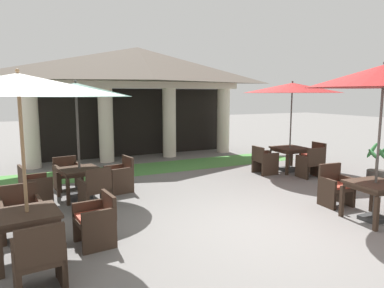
# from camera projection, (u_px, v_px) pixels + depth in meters

# --- Properties ---
(ground_plane) EXTENTS (60.00, 60.00, 0.00)m
(ground_plane) POSITION_uv_depth(u_px,v_px,m) (269.00, 228.00, 6.31)
(ground_plane) COLOR slate
(background_pavilion) EXTENTS (8.43, 2.61, 4.05)m
(background_pavilion) POSITION_uv_depth(u_px,v_px,m) (137.00, 76.00, 12.67)
(background_pavilion) COLOR beige
(background_pavilion) RESTS_ON ground
(lawn_strip) EXTENTS (10.23, 1.76, 0.01)m
(lawn_strip) POSITION_uv_depth(u_px,v_px,m) (156.00, 168.00, 11.48)
(lawn_strip) COLOR #47843D
(lawn_strip) RESTS_ON ground
(patio_table_near_foreground) EXTENTS (0.94, 0.94, 0.74)m
(patio_table_near_foreground) POSITION_uv_depth(u_px,v_px,m) (375.00, 188.00, 6.60)
(patio_table_near_foreground) COLOR #38281E
(patio_table_near_foreground) RESTS_ON ground
(patio_umbrella_near_foreground) EXTENTS (2.73, 2.73, 2.98)m
(patio_umbrella_near_foreground) POSITION_uv_depth(u_px,v_px,m) (384.00, 77.00, 6.31)
(patio_umbrella_near_foreground) COLOR #2D2D2D
(patio_umbrella_near_foreground) RESTS_ON ground
(patio_chair_near_foreground_north) EXTENTS (0.63, 0.56, 0.89)m
(patio_chair_near_foreground_north) POSITION_uv_depth(u_px,v_px,m) (335.00, 187.00, 7.56)
(patio_chair_near_foreground_north) COLOR #38281E
(patio_chair_near_foreground_north) RESTS_ON ground
(patio_table_mid_left) EXTENTS (0.97, 0.97, 0.75)m
(patio_table_mid_left) POSITION_uv_depth(u_px,v_px,m) (290.00, 151.00, 10.92)
(patio_table_mid_left) COLOR #38281E
(patio_table_mid_left) RESTS_ON ground
(patio_umbrella_mid_left) EXTENTS (2.97, 2.97, 2.80)m
(patio_umbrella_mid_left) POSITION_uv_depth(u_px,v_px,m) (292.00, 89.00, 10.65)
(patio_umbrella_mid_left) COLOR #2D2D2D
(patio_umbrella_mid_left) RESTS_ON ground
(patio_chair_mid_left_south) EXTENTS (0.66, 0.55, 0.89)m
(patio_chair_mid_left_south) POSITION_uv_depth(u_px,v_px,m) (311.00, 163.00, 10.09)
(patio_chair_mid_left_south) COLOR #38281E
(patio_chair_mid_left_south) RESTS_ON ground
(patio_chair_mid_left_west) EXTENTS (0.61, 0.62, 0.84)m
(patio_chair_mid_left_west) POSITION_uv_depth(u_px,v_px,m) (264.00, 160.00, 10.59)
(patio_chair_mid_left_west) COLOR #38281E
(patio_chair_mid_left_west) RESTS_ON ground
(patio_chair_mid_left_east) EXTENTS (0.60, 0.65, 0.84)m
(patio_chair_mid_left_east) POSITION_uv_depth(u_px,v_px,m) (313.00, 156.00, 11.33)
(patio_chair_mid_left_east) COLOR #38281E
(patio_chair_mid_left_east) RESTS_ON ground
(patio_table_mid_right) EXTENTS (0.92, 0.92, 0.72)m
(patio_table_mid_right) POSITION_uv_depth(u_px,v_px,m) (27.00, 219.00, 5.03)
(patio_table_mid_right) COLOR #38281E
(patio_table_mid_right) RESTS_ON ground
(patio_umbrella_mid_right) EXTENTS (2.88, 2.88, 2.74)m
(patio_umbrella_mid_right) POSITION_uv_depth(u_px,v_px,m) (18.00, 86.00, 4.77)
(patio_umbrella_mid_right) COLOR #2D2D2D
(patio_umbrella_mid_right) RESTS_ON ground
(patio_chair_mid_right_north) EXTENTS (0.68, 0.63, 0.86)m
(patio_chair_mid_right_north) POSITION_uv_depth(u_px,v_px,m) (21.00, 213.00, 5.90)
(patio_chair_mid_right_north) COLOR #38281E
(patio_chair_mid_right_north) RESTS_ON ground
(patio_chair_mid_right_south) EXTENTS (0.61, 0.56, 0.89)m
(patio_chair_mid_right_south) POSITION_uv_depth(u_px,v_px,m) (39.00, 260.00, 4.23)
(patio_chair_mid_right_south) COLOR #38281E
(patio_chair_mid_right_south) RESTS_ON ground
(patio_chair_mid_right_east) EXTENTS (0.60, 0.67, 0.81)m
(patio_chair_mid_right_east) POSITION_uv_depth(u_px,v_px,m) (96.00, 220.00, 5.58)
(patio_chair_mid_right_east) COLOR #38281E
(patio_chair_mid_right_east) RESTS_ON ground
(patio_table_far_back) EXTENTS (0.98, 0.98, 0.70)m
(patio_table_far_back) POSITION_uv_depth(u_px,v_px,m) (80.00, 173.00, 8.05)
(patio_table_far_back) COLOR #38281E
(patio_table_far_back) RESTS_ON ground
(patio_umbrella_far_back) EXTENTS (2.49, 2.49, 2.70)m
(patio_umbrella_far_back) POSITION_uv_depth(u_px,v_px,m) (76.00, 91.00, 7.79)
(patio_umbrella_far_back) COLOR #2D2D2D
(patio_umbrella_far_back) RESTS_ON ground
(patio_chair_far_back_south) EXTENTS (0.63, 0.65, 0.92)m
(patio_chair_far_back_south) POSITION_uv_depth(u_px,v_px,m) (95.00, 190.00, 7.28)
(patio_chair_far_back_south) COLOR #38281E
(patio_chair_far_back_south) RESTS_ON ground
(patio_chair_far_back_west) EXTENTS (0.67, 0.68, 0.89)m
(patio_chair_far_back_west) POSITION_uv_depth(u_px,v_px,m) (34.00, 188.00, 7.51)
(patio_chair_far_back_west) COLOR #38281E
(patio_chair_far_back_west) RESTS_ON ground
(patio_chair_far_back_east) EXTENTS (0.65, 0.66, 0.86)m
(patio_chair_far_back_east) POSITION_uv_depth(u_px,v_px,m) (120.00, 176.00, 8.65)
(patio_chair_far_back_east) COLOR #38281E
(patio_chair_far_back_east) RESTS_ON ground
(patio_chair_far_back_north) EXTENTS (0.69, 0.66, 0.80)m
(patio_chair_far_back_north) POSITION_uv_depth(u_px,v_px,m) (68.00, 174.00, 8.88)
(patio_chair_far_back_north) COLOR #38281E
(patio_chair_far_back_north) RESTS_ON ground
(potted_palm_right_edge) EXTENTS (0.54, 0.53, 1.11)m
(potted_palm_right_edge) POSITION_uv_depth(u_px,v_px,m) (376.00, 171.00, 9.54)
(potted_palm_right_edge) COLOR #47423D
(potted_palm_right_edge) RESTS_ON ground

